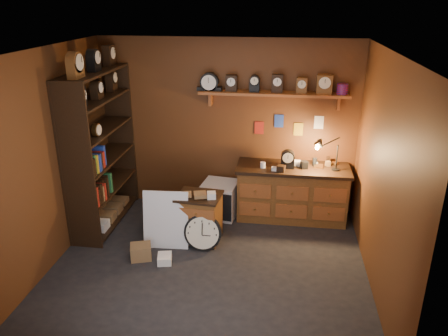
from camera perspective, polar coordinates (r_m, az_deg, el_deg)
floor at (r=5.81m, az=-1.96°, el=-12.49°), size 4.00×4.00×0.00m
room_shell at (r=5.15m, az=-1.51°, el=4.25°), size 4.02×3.62×2.71m
shelving_unit at (r=6.61m, az=-16.14°, el=3.08°), size 0.47×1.60×2.58m
workbench at (r=6.81m, az=8.87°, el=-2.81°), size 1.70×0.66×1.36m
low_cabinet at (r=6.19m, az=-3.23°, el=-6.17°), size 0.65×0.56×0.77m
big_round_clock at (r=6.01m, az=-2.80°, el=-8.41°), size 0.52×0.17×0.52m
white_panel at (r=6.25m, az=-7.44°, el=-9.98°), size 0.63×0.20×0.82m
mini_fridge at (r=6.88m, az=-0.56°, el=-4.11°), size 0.59×0.61×0.55m
floor_box_a at (r=6.67m, az=-8.91°, el=-7.02°), size 0.35×0.31×0.18m
floor_box_b at (r=5.87m, az=-7.76°, el=-11.66°), size 0.22×0.25×0.11m
floor_box_c at (r=5.98m, az=-10.79°, el=-10.69°), size 0.32×0.30×0.20m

